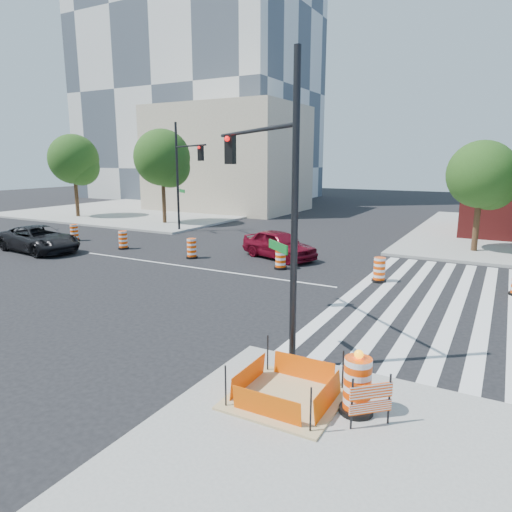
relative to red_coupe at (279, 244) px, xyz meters
The scene contains 21 objects.
ground 4.63m from the red_coupe, 124.41° to the right, with size 120.00×120.00×0.00m, color black.
sidewalk_nw 25.03m from the red_coupe, 145.35° to the left, with size 22.00×22.00×0.15m, color gray.
crosswalk_east 9.21m from the red_coupe, 24.29° to the right, with size 6.75×13.50×0.01m.
lane_centerline 4.63m from the red_coupe, 124.41° to the right, with size 14.00×0.12×0.01m, color silver.
excavation_pit 14.30m from the red_coupe, 63.34° to the right, with size 2.20×2.20×0.90m.
tower_nw 45.77m from the red_coupe, 131.33° to the left, with size 28.00×18.00×45.00m, color silver.
beige_midrise 23.73m from the red_coupe, 128.67° to the left, with size 14.00×10.00×10.00m, color tan.
red_coupe is the anchor object (origin of this frame).
dark_suv 13.19m from the red_coupe, 158.75° to the right, with size 2.36×5.12×1.42m, color black.
signal_pole_se 11.79m from the red_coupe, 65.48° to the right, with size 4.28×3.57×7.21m.
signal_pole_nw 10.33m from the red_coupe, 156.72° to the left, with size 4.66×3.16×7.29m.
pit_drum 14.84m from the red_coupe, 58.12° to the right, with size 0.66×0.66×1.31m.
barricade 15.30m from the red_coupe, 57.64° to the right, with size 0.65×0.60×0.99m.
tree_north_a 23.70m from the red_coupe, 164.03° to the left, with size 4.16×4.16×7.07m.
tree_north_b 15.44m from the red_coupe, 152.52° to the left, with size 4.26×4.26×7.24m.
tree_north_c 11.25m from the red_coupe, 35.96° to the left, with size 3.53×3.52×5.98m.
median_drum_0 13.52m from the red_coupe, behind, with size 0.60×0.60×1.02m.
median_drum_1 9.06m from the red_coupe, 167.18° to the right, with size 0.60×0.60×1.02m.
median_drum_2 4.49m from the red_coupe, 151.64° to the right, with size 0.60×0.60×1.02m.
median_drum_3 2.32m from the red_coupe, 62.20° to the right, with size 0.60×0.60×1.18m.
median_drum_4 6.03m from the red_coupe, 20.37° to the right, with size 0.60×0.60×1.02m.
Camera 1 is at (12.61, -16.83, 5.00)m, focal length 32.00 mm.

